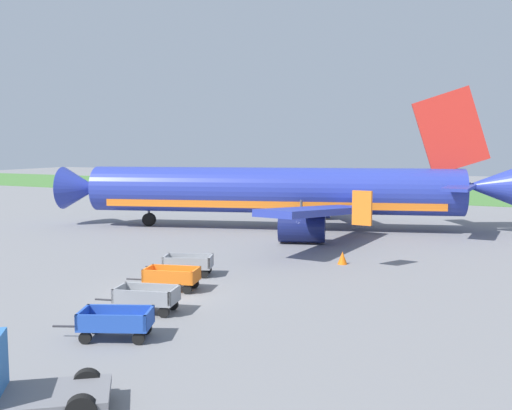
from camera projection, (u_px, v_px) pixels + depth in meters
ground_plane at (167, 294)px, 27.45m from camera, size 220.00×220.00×0.00m
grass_strip at (414, 193)px, 82.47m from camera, size 220.00×28.00×0.06m
airplane at (285, 192)px, 47.80m from camera, size 36.93×29.98×11.34m
baggage_cart_nearest at (116, 323)px, 21.03m from camera, size 3.56×2.26×1.07m
baggage_cart_second_in_row at (146, 298)px, 24.35m from camera, size 3.62×1.97×1.07m
baggage_cart_third_in_row at (172, 278)px, 28.06m from camera, size 3.62×1.97×1.07m
baggage_cart_fourth_in_row at (188, 264)px, 31.15m from camera, size 3.58×2.19×1.07m
traffic_cone_near_plane at (342, 258)px, 34.09m from camera, size 0.57×0.57×0.75m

